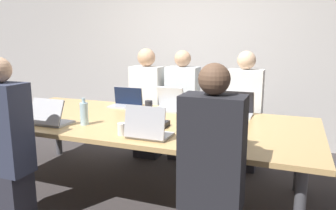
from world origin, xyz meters
TOP-DOWN VIEW (x-y plane):
  - ground_plane at (0.00, 0.00)m, footprint 24.00×24.00m
  - curtain_wall at (0.00, 1.98)m, footprint 12.00×0.06m
  - conference_table at (0.00, 0.00)m, footprint 3.37×1.47m
  - laptop_near_midright at (0.33, -0.54)m, footprint 0.34×0.27m
  - cup_near_midright at (0.09, -0.53)m, footprint 0.08×0.08m
  - laptop_far_midleft at (-0.44, 0.52)m, footprint 0.36×0.22m
  - person_far_midleft at (-0.36, 0.92)m, footprint 0.40×0.24m
  - laptop_far_right at (0.85, 0.55)m, footprint 0.35×0.26m
  - person_far_right at (0.88, 0.95)m, footprint 0.40×0.24m
  - cup_far_right at (0.59, 0.52)m, footprint 0.09×0.09m
  - laptop_far_center at (0.10, 0.55)m, footprint 0.32×0.27m
  - person_far_center at (0.09, 1.02)m, footprint 0.40×0.24m
  - cup_far_center at (-0.15, 0.53)m, footprint 0.09×0.09m
  - bottle_far_center at (0.33, 0.38)m, footprint 0.07×0.07m
  - laptop_near_left at (-0.70, -0.48)m, footprint 0.35×0.25m
  - person_near_left at (-0.75, -0.96)m, footprint 0.40×0.24m
  - bottle_near_left at (-0.40, -0.37)m, footprint 0.08×0.08m
  - laptop_near_right at (0.93, -0.48)m, footprint 0.34×0.28m
  - person_near_right at (0.96, -0.90)m, footprint 0.40×0.24m
  - stapler at (0.34, -0.17)m, footprint 0.05×0.15m

SIDE VIEW (x-z plane):
  - ground_plane at x=0.00m, z-range 0.00..0.00m
  - person_near_right at x=0.96m, z-range -0.02..1.37m
  - person_near_left at x=-0.75m, z-range -0.02..1.37m
  - person_far_center at x=0.09m, z-range -0.02..1.38m
  - person_far_right at x=0.88m, z-range -0.02..1.38m
  - conference_table at x=0.00m, z-range 0.32..1.06m
  - person_far_midleft at x=-0.36m, z-range -0.02..1.40m
  - stapler at x=0.34m, z-range 0.74..0.79m
  - cup_far_right at x=0.59m, z-range 0.74..0.83m
  - cup_far_center at x=-0.15m, z-range 0.74..0.83m
  - cup_near_midright at x=0.09m, z-range 0.74..0.84m
  - laptop_far_midleft at x=-0.44m, z-range 0.70..0.92m
  - laptop_near_left at x=-0.70m, z-range 0.69..0.94m
  - laptop_far_right at x=0.85m, z-range 0.69..0.95m
  - laptop_far_center at x=0.10m, z-range 0.69..0.95m
  - laptop_near_midright at x=0.33m, z-range 0.68..0.96m
  - laptop_near_right at x=0.93m, z-range 0.68..0.96m
  - bottle_far_center at x=0.33m, z-range 0.73..0.96m
  - bottle_near_left at x=-0.40m, z-range 0.72..0.98m
  - curtain_wall at x=0.00m, z-range 0.00..2.80m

